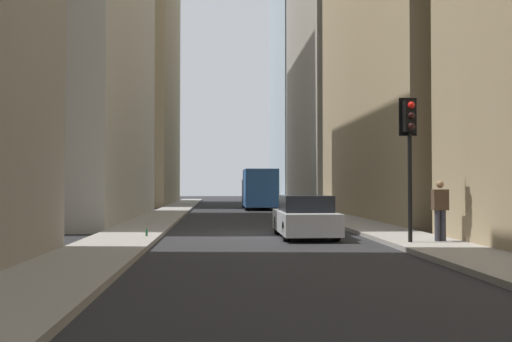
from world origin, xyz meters
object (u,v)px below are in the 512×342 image
at_px(discarded_bottle, 147,233).
at_px(traffic_light_foreground, 410,135).
at_px(sedan_silver, 305,218).
at_px(delivery_truck, 259,189).
at_px(pedestrian, 440,208).

bearing_deg(discarded_bottle, traffic_light_foreground, -106.88).
xyz_separation_m(sedan_silver, discarded_bottle, (-0.73, 5.18, -0.42)).
distance_m(sedan_silver, traffic_light_foreground, 4.74).
height_order(delivery_truck, pedestrian, delivery_truck).
relative_size(sedan_silver, traffic_light_foreground, 1.04).
relative_size(sedan_silver, discarded_bottle, 15.93).
bearing_deg(delivery_truck, sedan_silver, 180.00).
distance_m(delivery_truck, pedestrian, 25.28).
height_order(delivery_truck, sedan_silver, delivery_truck).
bearing_deg(traffic_light_foreground, discarded_bottle, 73.12).
distance_m(delivery_truck, sedan_silver, 22.16).
bearing_deg(delivery_truck, discarded_bottle, 167.25).
distance_m(traffic_light_foreground, discarded_bottle, 8.61).
relative_size(delivery_truck, pedestrian, 3.68).
height_order(sedan_silver, traffic_light_foreground, traffic_light_foreground).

